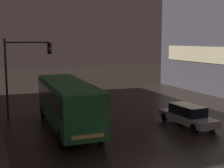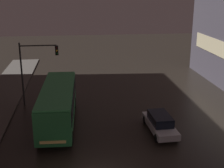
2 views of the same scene
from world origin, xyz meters
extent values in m
cube|color=#236B38|center=(-2.76, 9.16, 1.82)|extent=(2.93, 10.20, 2.54)
cube|color=black|center=(-2.76, 9.16, 2.34)|extent=(2.96, 9.39, 1.10)
cube|color=#399252|center=(-2.76, 9.16, 3.17)|extent=(2.87, 9.99, 0.16)
cube|color=#F4CC72|center=(-2.93, 4.09, 0.95)|extent=(1.81, 0.16, 0.20)
cylinder|color=black|center=(-1.70, 5.47, 0.50)|extent=(0.28, 1.01, 1.00)
cylinder|color=black|center=(-4.07, 5.55, 0.50)|extent=(0.28, 1.01, 1.00)
cylinder|color=black|center=(-1.44, 12.78, 0.50)|extent=(0.28, 1.01, 1.00)
cylinder|color=black|center=(-3.82, 12.86, 0.50)|extent=(0.28, 1.01, 1.00)
cube|color=#B7B7BC|center=(5.34, 6.73, 0.55)|extent=(1.91, 4.87, 0.50)
cube|color=black|center=(5.34, 6.73, 1.14)|extent=(1.56, 2.70, 0.69)
cylinder|color=black|center=(6.19, 5.06, 0.32)|extent=(0.23, 0.65, 0.64)
cylinder|color=black|center=(4.64, 5.00, 0.32)|extent=(0.23, 0.65, 0.64)
cylinder|color=black|center=(6.04, 8.46, 0.32)|extent=(0.23, 0.65, 0.64)
cylinder|color=black|center=(4.50, 8.39, 0.32)|extent=(0.23, 0.65, 0.64)
cylinder|color=#2D2D2D|center=(-6.35, 14.07, 3.09)|extent=(0.16, 0.16, 6.18)
cylinder|color=#2D2D2D|center=(-4.64, 14.07, 5.88)|extent=(3.41, 0.12, 0.12)
cube|color=black|center=(-2.94, 14.07, 5.38)|extent=(0.30, 0.24, 0.90)
sphere|color=#390706|center=(-2.94, 13.93, 5.66)|extent=(0.18, 0.18, 0.18)
sphere|color=gold|center=(-2.94, 13.93, 5.38)|extent=(0.18, 0.18, 0.18)
sphere|color=black|center=(-2.94, 13.93, 5.10)|extent=(0.18, 0.18, 0.18)
camera|label=1|loc=(-7.84, -11.28, 6.03)|focal=50.00mm
camera|label=2|loc=(-1.16, -15.48, 11.14)|focal=50.00mm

